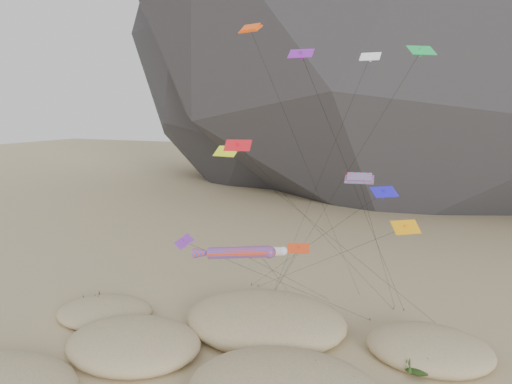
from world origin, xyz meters
The scene contains 8 objects.
dunes centered at (-2.18, 4.20, 0.75)m, with size 48.65×36.12×3.87m.
dune_grass centered at (0.08, 3.36, 0.82)m, with size 44.97×28.11×1.48m.
kite_stakes centered at (1.89, 23.45, 0.15)m, with size 23.22×4.67×0.30m.
rainbow_tube_kite centered at (-2.29, 6.41, 10.41)m, with size 7.12×19.63×11.21m.
white_tube_kite centered at (-2.26, 10.13, 9.53)m, with size 6.34×13.67×10.17m.
orange_parafoil centered at (-5.38, 16.79, 29.34)m, with size 10.69×11.96×30.27m.
multi_parafoil centered at (6.48, 12.47, 16.16)m, with size 3.09×13.82×16.79m.
delta_kites centered at (2.08, 10.93, 17.55)m, with size 23.59×20.58×27.20m.
Camera 1 is at (15.06, -29.37, 22.24)m, focal length 35.00 mm.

